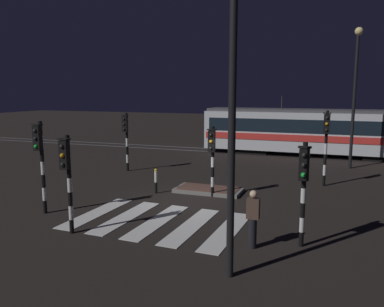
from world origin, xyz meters
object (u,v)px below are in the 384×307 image
(traffic_light_corner_far_right, at_px, (326,137))
(tram, at_px, (315,131))
(bollard_island_edge, at_px, (156,181))
(traffic_light_corner_far_left, at_px, (126,133))
(traffic_light_median_centre, at_px, (212,151))
(traffic_light_kerb_mid_left, at_px, (67,170))
(street_lamp_near_kerb, at_px, (230,68))
(pedestrian_waiting_at_kerb, at_px, (253,219))
(traffic_light_corner_near_left, at_px, (40,154))
(street_lamp_trackside_right, at_px, (355,83))
(traffic_light_corner_near_right, at_px, (304,179))

(traffic_light_corner_far_right, relative_size, tram, 0.23)
(bollard_island_edge, bearing_deg, traffic_light_corner_far_right, 29.83)
(traffic_light_corner_far_right, bearing_deg, traffic_light_corner_far_left, -179.24)
(traffic_light_corner_far_right, bearing_deg, traffic_light_median_centre, -139.88)
(traffic_light_kerb_mid_left, bearing_deg, street_lamp_near_kerb, -12.77)
(traffic_light_corner_far_right, xyz_separation_m, street_lamp_near_kerb, (-1.80, -10.75, 2.62))
(traffic_light_median_centre, height_order, pedestrian_waiting_at_kerb, traffic_light_median_centre)
(street_lamp_near_kerb, xyz_separation_m, pedestrian_waiting_at_kerb, (0.15, 2.17, -4.12))
(traffic_light_corner_near_left, bearing_deg, street_lamp_trackside_right, 50.39)
(traffic_light_corner_far_right, bearing_deg, traffic_light_kerb_mid_left, -127.54)
(traffic_light_corner_far_right, relative_size, bollard_island_edge, 3.24)
(traffic_light_corner_far_right, bearing_deg, traffic_light_corner_near_left, -139.62)
(pedestrian_waiting_at_kerb, bearing_deg, tram, 87.98)
(traffic_light_kerb_mid_left, distance_m, street_lamp_trackside_right, 17.04)
(traffic_light_corner_far_left, relative_size, street_lamp_near_kerb, 0.41)
(traffic_light_corner_far_left, distance_m, traffic_light_corner_far_right, 10.60)
(pedestrian_waiting_at_kerb, bearing_deg, traffic_light_median_centre, 119.72)
(traffic_light_median_centre, xyz_separation_m, street_lamp_near_kerb, (2.62, -7.02, 3.00))
(traffic_light_corner_far_right, xyz_separation_m, pedestrian_waiting_at_kerb, (-1.65, -8.57, -1.49))
(traffic_light_corner_far_left, height_order, traffic_light_corner_near_left, traffic_light_corner_near_left)
(street_lamp_trackside_right, relative_size, bollard_island_edge, 7.10)
(bollard_island_edge, bearing_deg, traffic_light_median_centre, 5.77)
(street_lamp_trackside_right, height_order, bollard_island_edge, street_lamp_trackside_right)
(street_lamp_trackside_right, distance_m, bollard_island_edge, 12.88)
(traffic_light_corner_near_right, distance_m, tram, 17.14)
(traffic_light_kerb_mid_left, relative_size, bollard_island_edge, 2.84)
(street_lamp_near_kerb, relative_size, tram, 0.52)
(traffic_light_corner_far_left, distance_m, pedestrian_waiting_at_kerb, 12.36)
(traffic_light_corner_near_right, bearing_deg, traffic_light_corner_far_left, 142.39)
(bollard_island_edge, bearing_deg, tram, 65.63)
(traffic_light_corner_near_right, bearing_deg, bollard_island_edge, 148.35)
(pedestrian_waiting_at_kerb, xyz_separation_m, bollard_island_edge, (-5.29, 4.60, -0.32))
(traffic_light_median_centre, height_order, traffic_light_corner_far_right, traffic_light_corner_far_right)
(traffic_light_median_centre, height_order, traffic_light_corner_near_right, traffic_light_corner_near_right)
(traffic_light_corner_near_right, bearing_deg, traffic_light_kerb_mid_left, -168.22)
(traffic_light_kerb_mid_left, xyz_separation_m, street_lamp_trackside_right, (8.57, 14.45, 2.85))
(traffic_light_corner_far_left, relative_size, traffic_light_corner_near_right, 1.07)
(traffic_light_corner_near_left, height_order, street_lamp_trackside_right, street_lamp_trackside_right)
(traffic_light_corner_far_left, height_order, street_lamp_trackside_right, street_lamp_trackside_right)
(traffic_light_corner_near_left, distance_m, street_lamp_near_kerb, 8.62)
(pedestrian_waiting_at_kerb, bearing_deg, traffic_light_kerb_mid_left, -170.69)
(street_lamp_trackside_right, bearing_deg, traffic_light_corner_far_right, -104.37)
(traffic_light_corner_far_left, xyz_separation_m, pedestrian_waiting_at_kerb, (8.95, -8.43, -1.29))
(traffic_light_corner_near_right, relative_size, bollard_island_edge, 2.76)
(traffic_light_corner_far_right, xyz_separation_m, street_lamp_trackside_right, (1.27, 4.95, 2.56))
(traffic_light_corner_far_left, xyz_separation_m, street_lamp_trackside_right, (11.86, 5.09, 2.76))
(traffic_light_corner_far_left, distance_m, traffic_light_corner_near_right, 12.96)
(street_lamp_trackside_right, xyz_separation_m, street_lamp_near_kerb, (-3.07, -15.69, 0.06))
(tram, xyz_separation_m, pedestrian_waiting_at_kerb, (-0.62, -17.65, -0.87))
(street_lamp_near_kerb, bearing_deg, traffic_light_kerb_mid_left, 167.23)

